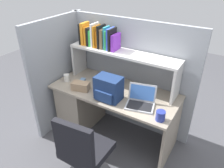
# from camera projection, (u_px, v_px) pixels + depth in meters

# --- Properties ---
(ground_plane) EXTENTS (8.00, 8.00, 0.00)m
(ground_plane) POSITION_uv_depth(u_px,v_px,m) (114.00, 134.00, 3.07)
(ground_plane) COLOR #4C4C51
(desk) EXTENTS (1.60, 0.70, 0.73)m
(desk) POSITION_uv_depth(u_px,v_px,m) (90.00, 103.00, 3.04)
(desk) COLOR gray
(desk) RESTS_ON ground_plane
(cubicle_partition_rear) EXTENTS (1.84, 0.05, 1.55)m
(cubicle_partition_rear) POSITION_uv_depth(u_px,v_px,m) (128.00, 76.00, 2.96)
(cubicle_partition_rear) COLOR gray
(cubicle_partition_rear) RESTS_ON ground_plane
(cubicle_partition_left) EXTENTS (0.05, 1.06, 1.55)m
(cubicle_partition_left) POSITION_uv_depth(u_px,v_px,m) (60.00, 73.00, 3.03)
(cubicle_partition_left) COLOR gray
(cubicle_partition_left) RESTS_ON ground_plane
(overhead_hutch) EXTENTS (1.44, 0.28, 0.45)m
(overhead_hutch) POSITION_uv_depth(u_px,v_px,m) (123.00, 59.00, 2.68)
(overhead_hutch) COLOR beige
(overhead_hutch) RESTS_ON desk
(reference_books_on_shelf) EXTENTS (0.54, 0.19, 0.30)m
(reference_books_on_shelf) POSITION_uv_depth(u_px,v_px,m) (99.00, 37.00, 2.72)
(reference_books_on_shelf) COLOR black
(reference_books_on_shelf) RESTS_ON overhead_hutch
(laptop) EXTENTS (0.36, 0.33, 0.22)m
(laptop) POSITION_uv_depth(u_px,v_px,m) (141.00, 101.00, 2.41)
(laptop) COLOR #B7BABF
(laptop) RESTS_ON desk
(backpack) EXTENTS (0.30, 0.23, 0.28)m
(backpack) POSITION_uv_depth(u_px,v_px,m) (108.00, 89.00, 2.48)
(backpack) COLOR navy
(backpack) RESTS_ON desk
(computer_mouse) EXTENTS (0.09, 0.12, 0.03)m
(computer_mouse) POSITION_uv_depth(u_px,v_px,m) (82.00, 80.00, 2.90)
(computer_mouse) COLOR #7299C6
(computer_mouse) RESTS_ON desk
(paper_cup) EXTENTS (0.08, 0.08, 0.10)m
(paper_cup) POSITION_uv_depth(u_px,v_px,m) (67.00, 78.00, 2.90)
(paper_cup) COLOR white
(paper_cup) RESTS_ON desk
(tissue_box) EXTENTS (0.24, 0.17, 0.10)m
(tissue_box) POSITION_uv_depth(u_px,v_px,m) (81.00, 86.00, 2.70)
(tissue_box) COLOR #9E7F60
(tissue_box) RESTS_ON desk
(snack_canister) EXTENTS (0.10, 0.10, 0.11)m
(snack_canister) POSITION_uv_depth(u_px,v_px,m) (160.00, 116.00, 2.18)
(snack_canister) COLOR navy
(snack_canister) RESTS_ON desk
(office_chair) EXTENTS (0.52, 0.52, 0.93)m
(office_chair) POSITION_uv_depth(u_px,v_px,m) (85.00, 157.00, 2.21)
(office_chair) COLOR black
(office_chair) RESTS_ON ground_plane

